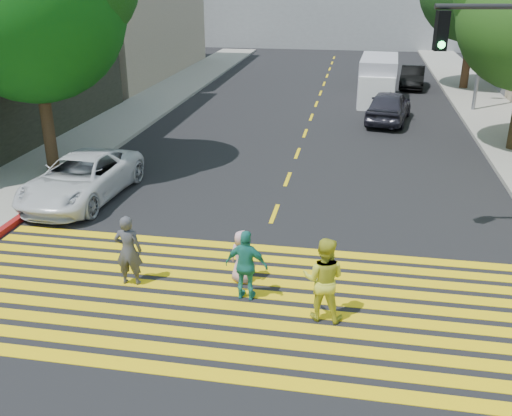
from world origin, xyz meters
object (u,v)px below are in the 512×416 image
(white_sedan, at_px, (81,178))
(dark_car_near, at_px, (389,106))
(pedestrian_man, at_px, (128,250))
(dark_car_parked, at_px, (412,77))
(pedestrian_extra, at_px, (247,265))
(white_van, at_px, (378,81))
(pedestrian_child, at_px, (242,257))
(silver_car, at_px, (380,70))
(pedestrian_woman, at_px, (324,279))

(white_sedan, relative_size, dark_car_near, 1.12)
(pedestrian_man, bearing_deg, dark_car_parked, -112.37)
(pedestrian_extra, distance_m, white_van, 20.92)
(pedestrian_man, relative_size, pedestrian_extra, 1.05)
(pedestrian_man, relative_size, dark_car_parked, 0.42)
(pedestrian_child, xyz_separation_m, dark_car_parked, (5.41, 24.56, 0.03))
(pedestrian_man, height_order, dark_car_parked, pedestrian_man)
(pedestrian_child, distance_m, white_sedan, 7.08)
(dark_car_parked, bearing_deg, silver_car, 128.37)
(white_sedan, relative_size, dark_car_parked, 1.24)
(pedestrian_woman, bearing_deg, dark_car_near, -90.47)
(dark_car_near, height_order, silver_car, dark_car_near)
(pedestrian_man, height_order, pedestrian_child, pedestrian_man)
(pedestrian_extra, height_order, dark_car_near, pedestrian_extra)
(pedestrian_child, height_order, white_van, white_van)
(white_sedan, bearing_deg, dark_car_parked, 64.36)
(pedestrian_man, height_order, dark_car_near, pedestrian_man)
(pedestrian_man, height_order, pedestrian_extra, pedestrian_man)
(pedestrian_extra, xyz_separation_m, dark_car_parked, (5.17, 25.25, -0.14))
(white_sedan, xyz_separation_m, silver_car, (9.38, 23.31, -0.07))
(dark_car_near, relative_size, white_van, 0.87)
(dark_car_near, bearing_deg, silver_car, -79.97)
(pedestrian_woman, xyz_separation_m, pedestrian_extra, (-1.62, 0.46, -0.10))
(white_van, bearing_deg, pedestrian_woman, -90.98)
(pedestrian_man, distance_m, white_van, 21.33)
(pedestrian_woman, relative_size, silver_car, 0.42)
(pedestrian_woman, distance_m, dark_car_near, 16.85)
(pedestrian_extra, distance_m, white_sedan, 7.69)
(white_sedan, height_order, dark_car_near, dark_car_near)
(dark_car_near, height_order, dark_car_parked, dark_car_near)
(white_sedan, bearing_deg, pedestrian_extra, -35.41)
(pedestrian_man, bearing_deg, dark_car_near, -115.80)
(dark_car_near, bearing_deg, pedestrian_woman, 93.24)
(pedestrian_child, xyz_separation_m, pedestrian_extra, (0.24, -0.68, 0.17))
(pedestrian_child, bearing_deg, dark_car_near, -83.96)
(silver_car, distance_m, dark_car_parked, 3.37)
(pedestrian_man, distance_m, dark_car_near, 17.27)
(white_van, bearing_deg, silver_car, 90.17)
(pedestrian_man, relative_size, dark_car_near, 0.38)
(pedestrian_man, distance_m, silver_car, 28.58)
(pedestrian_child, height_order, silver_car, pedestrian_child)
(pedestrian_child, height_order, pedestrian_extra, pedestrian_extra)
(silver_car, bearing_deg, dark_car_near, 97.57)
(pedestrian_child, xyz_separation_m, white_sedan, (-5.78, 4.09, 0.06))
(pedestrian_man, xyz_separation_m, pedestrian_extra, (2.65, -0.14, -0.04))
(white_sedan, bearing_deg, pedestrian_woman, -31.37)
(pedestrian_child, distance_m, pedestrian_extra, 0.74)
(dark_car_near, height_order, white_van, white_van)
(white_sedan, xyz_separation_m, dark_car_parked, (11.19, 20.47, -0.03))
(pedestrian_extra, distance_m, silver_car, 28.29)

